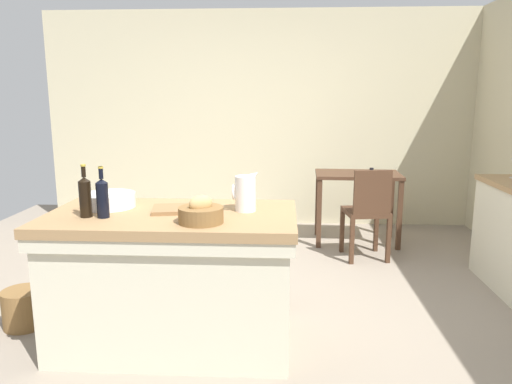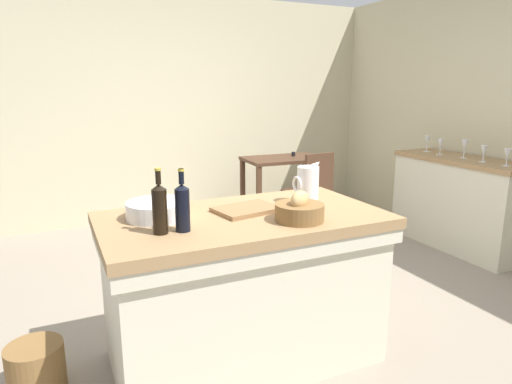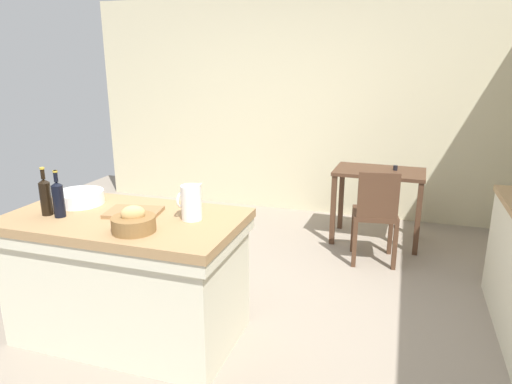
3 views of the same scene
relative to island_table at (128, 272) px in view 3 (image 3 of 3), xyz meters
name	(u,v)px [view 3 (image 3 of 3)]	position (x,y,z in m)	size (l,w,h in m)	color
ground_plane	(218,305)	(0.43, 0.55, -0.47)	(6.76, 6.76, 0.00)	gray
wall_back	(297,107)	(0.43, 3.15, 0.83)	(5.32, 0.12, 2.60)	beige
island_table	(128,272)	(0.00, 0.00, 0.00)	(1.55, 0.85, 0.88)	#99754C
writing_desk	(379,182)	(1.50, 2.32, 0.17)	(0.92, 0.59, 0.82)	#472D1E
wooden_chair	(376,213)	(1.52, 1.74, 0.02)	(0.45, 0.45, 0.91)	#472D1E
pitcher	(191,202)	(0.46, 0.08, 0.52)	(0.17, 0.13, 0.27)	white
wash_bowl	(80,198)	(-0.44, 0.13, 0.45)	(0.33, 0.33, 0.09)	white
bread_basket	(134,223)	(0.22, -0.22, 0.46)	(0.26, 0.26, 0.16)	brown
cutting_board	(134,212)	(0.04, 0.06, 0.41)	(0.35, 0.25, 0.02)	olive
wine_bottle_dark	(58,198)	(-0.38, -0.14, 0.53)	(0.07, 0.07, 0.31)	black
wine_bottle_amber	(46,196)	(-0.49, -0.13, 0.53)	(0.07, 0.07, 0.32)	black
wicker_hamper	(23,283)	(-1.11, 0.17, -0.34)	(0.29, 0.29, 0.27)	brown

